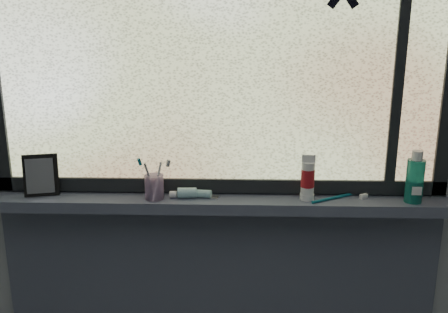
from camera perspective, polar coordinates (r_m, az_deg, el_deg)
wall_back at (r=1.76m, az=-0.52°, el=3.16°), size 3.00×0.01×2.50m
windowsill at (r=1.76m, az=-0.60°, el=-5.33°), size 1.62×0.14×0.04m
window_pane at (r=1.70m, az=-0.57°, el=12.23°), size 1.50×0.01×1.00m
frame_bottom at (r=1.79m, az=-0.54°, el=-3.29°), size 1.60×0.03×0.05m
frame_mullion at (r=1.78m, az=19.55°, el=11.50°), size 0.03×0.03×1.00m
vanity_mirror at (r=1.87m, az=-20.19°, el=-2.00°), size 0.13×0.09×0.15m
toothpaste_tube at (r=1.75m, az=-3.53°, el=-4.17°), size 0.21×0.05×0.04m
toothbrush_cup at (r=1.75m, az=-7.97°, el=-3.47°), size 0.08×0.08×0.09m
toothbrush_lying at (r=1.78m, az=12.44°, el=-4.55°), size 0.21×0.14×0.02m
mouthwash_bottle at (r=1.81m, az=21.00°, el=-2.16°), size 0.06×0.06×0.15m
cream_tube at (r=1.74m, az=9.56°, el=-2.21°), size 0.05×0.05×0.11m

